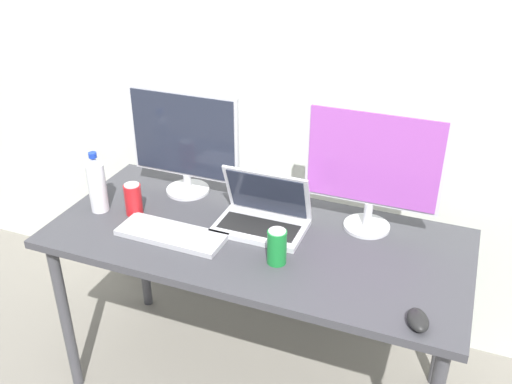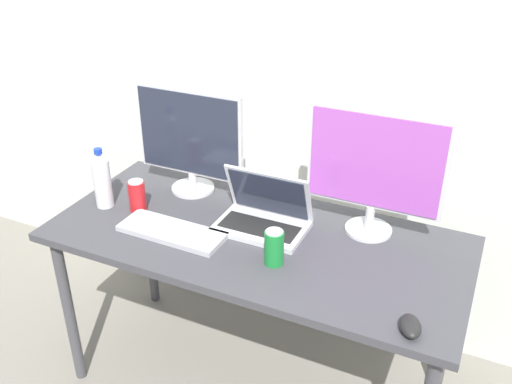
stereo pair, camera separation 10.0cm
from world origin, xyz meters
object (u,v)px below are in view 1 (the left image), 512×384
Objects in this scene: soda_can_by_laptop at (277,247)px; water_bottle at (97,184)px; soda_can_near_keyboard at (133,199)px; monitor_left at (184,140)px; monitor_center at (373,165)px; keyboard_main at (171,234)px; mouse_by_keyboard at (418,320)px; work_desk at (256,252)px; laptop_silver at (262,214)px.

water_bottle is at bearing 174.39° from soda_can_by_laptop.
water_bottle is 0.15m from soda_can_near_keyboard.
monitor_left is 3.68× the size of soda_can_near_keyboard.
monitor_center is at bearing 54.32° from soda_can_by_laptop.
monitor_center reaches higher than keyboard_main.
soda_can_by_laptop reaches higher than keyboard_main.
mouse_by_keyboard is at bearing -8.56° from keyboard_main.
water_bottle reaches higher than soda_can_near_keyboard.
work_desk is at bearing -28.16° from monitor_left.
soda_can_near_keyboard is (-1.10, 0.24, 0.04)m from mouse_by_keyboard.
mouse_by_keyboard is 0.51m from soda_can_by_laptop.
soda_can_near_keyboard reaches higher than mouse_by_keyboard.
mouse_by_keyboard is (0.25, -0.47, -0.24)m from monitor_center.
keyboard_main is 0.37m from water_bottle.
soda_can_by_laptop is at bearing -45.43° from work_desk.
water_bottle is 1.95× the size of soda_can_near_keyboard.
water_bottle is (-0.63, -0.12, 0.06)m from laptop_silver.
soda_can_near_keyboard is at bearing -114.54° from monitor_left.
work_desk is at bearing 134.57° from soda_can_by_laptop.
soda_can_by_laptop is at bearing -33.12° from monitor_left.
monitor_left reaches higher than water_bottle.
work_desk is 3.27× the size of monitor_left.
work_desk is at bearing 3.05° from soda_can_near_keyboard.
keyboard_main is (-0.64, -0.32, -0.25)m from monitor_center.
work_desk is 0.66m from water_bottle.
laptop_silver reaches higher than work_desk.
monitor_left is at bearing 65.46° from soda_can_near_keyboard.
work_desk is 0.67m from mouse_by_keyboard.
work_desk is 0.51m from soda_can_near_keyboard.
soda_can_near_keyboard is (0.14, 0.03, -0.05)m from water_bottle.
mouse_by_keyboard is at bearing -16.32° from soda_can_by_laptop.
soda_can_near_keyboard is at bearing -168.97° from laptop_silver.
laptop_silver is 0.70m from mouse_by_keyboard.
monitor_left is 0.41m from keyboard_main.
monitor_left reaches higher than work_desk.
mouse_by_keyboard reaches higher than keyboard_main.
laptop_silver is at bearing 93.34° from work_desk.
soda_can_by_laptop is at bearing -5.61° from water_bottle.
keyboard_main is 3.15× the size of soda_can_by_laptop.
monitor_left is 1.17× the size of keyboard_main.
work_desk is 12.03× the size of soda_can_by_laptop.
monitor_center reaches higher than laptop_silver.
work_desk is 0.22m from soda_can_by_laptop.
work_desk is 3.13× the size of monitor_center.
laptop_silver is at bearing 10.97° from water_bottle.
mouse_by_keyboard is 1.13m from soda_can_near_keyboard.
laptop_silver is 2.60× the size of soda_can_near_keyboard.
mouse_by_keyboard is 1.27m from water_bottle.
work_desk is 0.32m from keyboard_main.
monitor_center is 3.85× the size of soda_can_by_laptop.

